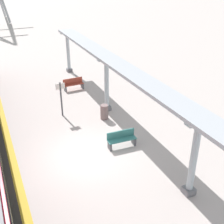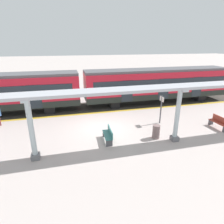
{
  "view_description": "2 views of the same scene",
  "coord_description": "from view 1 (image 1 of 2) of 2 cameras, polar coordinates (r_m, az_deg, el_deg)",
  "views": [
    {
      "loc": [
        -3.57,
        -11.18,
        8.39
      ],
      "look_at": [
        1.8,
        0.64,
        1.72
      ],
      "focal_mm": 46.21,
      "sensor_mm": 36.0,
      "label": 1
    },
    {
      "loc": [
        12.49,
        -2.42,
        5.9
      ],
      "look_at": [
        0.74,
        0.54,
        1.46
      ],
      "focal_mm": 30.26,
      "sensor_mm": 36.0,
      "label": 2
    }
  ],
  "objects": [
    {
      "name": "trash_bin",
      "position": [
        17.4,
        -1.53,
        0.02
      ],
      "size": [
        0.48,
        0.48,
        0.91
      ],
      "primitive_type": "cylinder",
      "color": "#796160",
      "rests_on": "ground"
    },
    {
      "name": "bench_far_end",
      "position": [
        21.79,
        -7.65,
        5.53
      ],
      "size": [
        1.52,
        0.51,
        0.86
      ],
      "color": "#9D3C2C",
      "rests_on": "ground"
    },
    {
      "name": "canopy_pillar_second",
      "position": [
        11.62,
        15.86,
        -8.91
      ],
      "size": [
        1.1,
        0.44,
        3.44
      ],
      "color": "slate",
      "rests_on": "ground"
    },
    {
      "name": "bench_mid_platform",
      "position": [
        14.81,
        1.88,
        -5.31
      ],
      "size": [
        1.52,
        0.52,
        0.86
      ],
      "color": "#33726F",
      "rests_on": "ground"
    },
    {
      "name": "tactile_edge_strip",
      "position": [
        13.98,
        -18.52,
        -11.37
      ],
      "size": [
        0.37,
        32.12,
        0.01
      ],
      "primitive_type": "cube",
      "color": "gold",
      "rests_on": "ground"
    },
    {
      "name": "platform_info_sign",
      "position": [
        17.65,
        -10.06,
        3.14
      ],
      "size": [
        0.56,
        0.1,
        2.2
      ],
      "color": "#4C4C51",
      "rests_on": "ground"
    },
    {
      "name": "canopy_pillar_third",
      "position": [
        17.92,
        -1.07,
        5.4
      ],
      "size": [
        1.1,
        0.44,
        3.44
      ],
      "color": "slate",
      "rests_on": "ground"
    },
    {
      "name": "canopy_beam",
      "position": [
        13.8,
        5.83,
        6.36
      ],
      "size": [
        1.2,
        25.6,
        0.16
      ],
      "primitive_type": "cube",
      "color": "#A8AAB2",
      "rests_on": "canopy_pillar_nearest"
    },
    {
      "name": "canopy_pillar_fourth",
      "position": [
        25.31,
        -8.67,
        11.65
      ],
      "size": [
        1.1,
        0.44,
        3.44
      ],
      "color": "slate",
      "rests_on": "ground"
    },
    {
      "name": "ground_plane",
      "position": [
        14.43,
        -5.52,
        -8.53
      ],
      "size": [
        176.0,
        176.0,
        0.0
      ],
      "primitive_type": "plane",
      "color": "#B4A8A3"
    }
  ]
}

